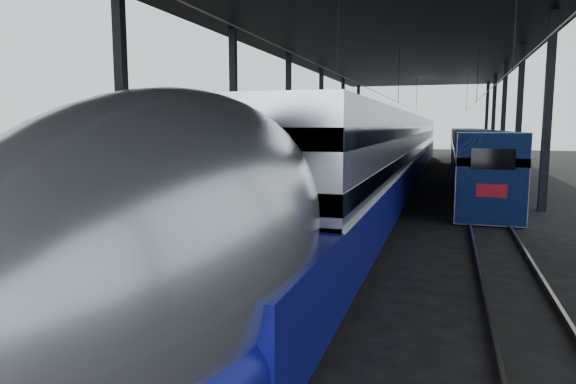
% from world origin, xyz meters
% --- Properties ---
extents(ground, '(160.00, 160.00, 0.00)m').
position_xyz_m(ground, '(0.00, 0.00, 0.00)').
color(ground, black).
rests_on(ground, ground).
extents(platform, '(6.00, 80.00, 1.00)m').
position_xyz_m(platform, '(-3.50, 20.00, 0.50)').
color(platform, '#4C4C4F').
rests_on(platform, ground).
extents(yellow_strip, '(0.30, 80.00, 0.01)m').
position_xyz_m(yellow_strip, '(-0.70, 20.00, 1.00)').
color(yellow_strip, gold).
rests_on(yellow_strip, platform).
extents(rails, '(6.52, 80.00, 0.16)m').
position_xyz_m(rails, '(4.50, 20.00, 0.08)').
color(rails, slate).
rests_on(rails, ground).
extents(canopy, '(18.00, 75.00, 9.47)m').
position_xyz_m(canopy, '(1.90, 20.00, 9.12)').
color(canopy, black).
rests_on(canopy, ground).
extents(tgv_train, '(3.18, 65.20, 4.56)m').
position_xyz_m(tgv_train, '(2.00, 22.75, 2.13)').
color(tgv_train, '#B3B5BA').
rests_on(tgv_train, ground).
extents(second_train, '(2.66, 56.05, 3.66)m').
position_xyz_m(second_train, '(7.00, 37.30, 1.85)').
color(second_train, navy).
rests_on(second_train, ground).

